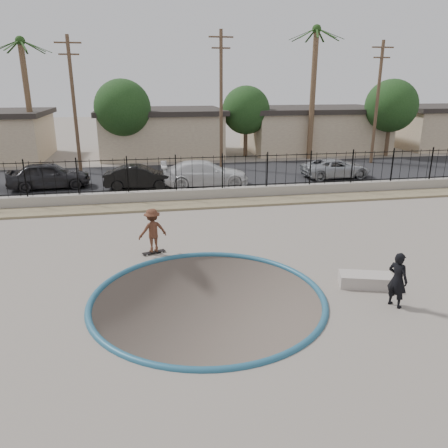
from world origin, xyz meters
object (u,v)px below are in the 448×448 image
object	(u,v)px
car_a	(49,175)
car_d	(336,168)
skater	(153,233)
videographer	(397,280)
concrete_ledge	(365,280)
car_b	(140,177)
car_c	(205,174)
skateboard	(154,252)

from	to	relation	value
car_a	car_d	distance (m)	18.08
skater	videographer	xyz separation A→B (m)	(6.66, -5.29, -0.01)
videographer	concrete_ledge	xyz separation A→B (m)	(-0.21, 1.32, -0.62)
videographer	car_b	size ratio (longest dim) A/B	0.39
videographer	car_a	bearing A→B (deg)	9.43
car_b	skater	bearing A→B (deg)	-172.37
car_a	car_c	world-z (taller)	car_a
car_a	car_b	distance (m)	5.40
car_d	car_c	bearing A→B (deg)	91.60
skater	car_a	world-z (taller)	skater
skateboard	concrete_ledge	xyz separation A→B (m)	(6.45, -3.97, 0.14)
car_b	videographer	bearing A→B (deg)	-150.67
car_a	car_b	size ratio (longest dim) A/B	1.12
skateboard	car_b	size ratio (longest dim) A/B	0.22
videographer	car_d	size ratio (longest dim) A/B	0.36
car_a	skater	bearing A→B (deg)	-158.39
car_a	car_d	size ratio (longest dim) A/B	1.02
concrete_ledge	car_d	bearing A→B (deg)	69.02
car_b	skateboard	bearing A→B (deg)	-172.37
skater	car_b	world-z (taller)	skater
concrete_ledge	car_d	xyz separation A→B (m)	(5.88, 15.34, 0.47)
skater	car_d	xyz separation A→B (m)	(12.33, 11.37, -0.15)
car_c	skater	bearing A→B (deg)	163.54
skateboard	concrete_ledge	bearing A→B (deg)	-50.51
videographer	car_c	xyz separation A→B (m)	(-3.22, 15.81, -0.01)
skateboard	car_b	xyz separation A→B (m)	(-0.44, 10.60, 0.66)
car_b	car_c	bearing A→B (deg)	-85.93
skateboard	car_d	world-z (taller)	car_d
videographer	car_a	distance (m)	20.94
car_b	car_d	size ratio (longest dim) A/B	0.91
car_a	concrete_ledge	bearing A→B (deg)	-146.67
concrete_ledge	car_c	size ratio (longest dim) A/B	0.30
concrete_ledge	car_a	xyz separation A→B (m)	(-12.20, 15.55, 0.63)
car_b	car_d	bearing A→B (deg)	-81.33
skater	car_b	size ratio (longest dim) A/B	0.40
car_d	skater	bearing A→B (deg)	128.85
videographer	car_c	size ratio (longest dim) A/B	0.31
car_c	car_d	distance (m)	8.92
skateboard	car_d	size ratio (longest dim) A/B	0.20
videographer	car_b	world-z (taller)	videographer
skateboard	car_a	xyz separation A→B (m)	(-5.75, 11.58, 0.77)
videographer	car_c	world-z (taller)	videographer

